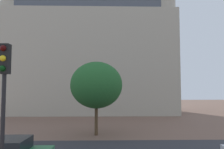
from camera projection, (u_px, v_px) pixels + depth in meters
landmark_building at (90, 52)px, 34.34m from camera, size 25.53×11.01×36.14m
traffic_light_pole at (3, 95)px, 6.32m from camera, size 0.28×0.34×5.02m
tree_curb_far at (96, 85)px, 17.34m from camera, size 4.18×4.18×5.88m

